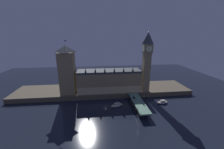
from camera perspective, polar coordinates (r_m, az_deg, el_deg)
The scene contains 13 objects.
ground_plane at distance 147.99m, azimuth -2.67°, elevation -13.33°, with size 400.00×400.00×0.00m, color black.
embankment at distance 181.84m, azimuth -3.49°, elevation -6.53°, with size 220.00×42.00×5.74m.
parliament_hall at distance 169.35m, azimuth -1.25°, elevation -2.49°, with size 75.99×21.69×31.37m.
clock_tower at distance 167.61m, azimuth 14.23°, elevation 5.61°, with size 10.20×10.31×71.76m.
victoria_tower at distance 167.18m, azimuth -18.15°, elevation 1.79°, with size 17.39×17.39×61.71m.
bridge at distance 147.27m, azimuth 10.97°, elevation -11.90°, with size 10.84×46.00×6.44m.
car_northbound_lead at distance 153.46m, azimuth 9.12°, elevation -9.40°, with size 1.86×4.34×1.51m.
pedestrian_mid_walk at distance 148.47m, azimuth 12.66°, elevation -10.45°, with size 0.38×0.38×1.61m.
street_lamp_near at distance 130.66m, azimuth 10.80°, elevation -12.71°, with size 1.34×0.60×6.16m.
street_lamp_mid at distance 145.97m, azimuth 13.07°, elevation -9.47°, with size 1.34×0.60×6.80m.
street_lamp_far at distance 156.13m, azimuth 7.67°, elevation -7.65°, with size 1.34×0.60×6.02m.
boat_upstream at distance 148.17m, azimuth 2.08°, elevation -12.63°, with size 13.36×7.02×4.02m.
boat_downstream at distance 164.03m, azimuth 20.22°, elevation -10.74°, with size 11.71×5.45×3.79m.
Camera 1 is at (-7.51, -128.86, 72.40)m, focal length 22.00 mm.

